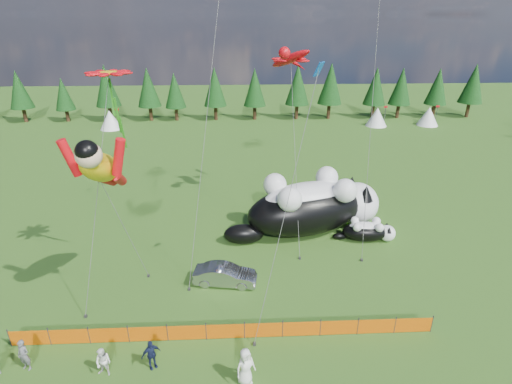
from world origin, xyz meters
TOP-DOWN VIEW (x-y plane):
  - ground at (0.00, 0.00)m, footprint 160.00×160.00m
  - safety_fence at (0.00, -3.00)m, footprint 22.06×0.06m
  - tree_line at (0.00, 45.00)m, footprint 90.00×4.00m
  - festival_tents at (11.00, 40.00)m, footprint 50.00×3.20m
  - cat_large at (6.57, 8.30)m, footprint 12.52×7.08m
  - cat_small at (10.49, 6.62)m, footprint 4.63×1.94m
  - car at (-0.13, 1.73)m, footprint 4.11×1.94m
  - spectator_a at (-9.51, -4.49)m, footprint 0.71×0.57m
  - spectator_b at (-5.64, -5.02)m, footprint 0.84×0.61m
  - spectator_c at (-3.49, -4.69)m, footprint 1.06×0.91m
  - spectator_e at (1.00, -5.75)m, footprint 1.13×0.99m
  - superhero_kite at (-5.97, -0.25)m, footprint 4.37×5.39m
  - gecko_kite at (4.99, 12.97)m, footprint 5.84×11.93m
  - flower_kite at (-5.78, 2.53)m, footprint 3.78×5.19m
  - diamond_kite_c at (4.48, -0.31)m, footprint 3.57×3.92m

SIDE VIEW (x-z plane):
  - ground at x=0.00m, z-range 0.00..0.00m
  - safety_fence at x=0.00m, z-range -0.05..1.05m
  - car at x=-0.13m, z-range 0.00..1.30m
  - spectator_b at x=-5.64m, z-range 0.00..1.56m
  - cat_small at x=10.49m, z-range -0.04..1.63m
  - spectator_c at x=-3.49m, z-range 0.00..1.61m
  - spectator_a at x=-9.51m, z-range 0.00..1.70m
  - spectator_e at x=1.00m, z-range 0.00..1.95m
  - festival_tents at x=11.00m, z-range 0.00..2.80m
  - cat_large at x=6.57m, z-range -0.12..4.51m
  - tree_line at x=0.00m, z-range 0.00..8.00m
  - superhero_kite at x=-5.97m, z-range 3.16..14.26m
  - gecko_kite at x=4.99m, z-range 4.95..20.07m
  - diamond_kite_c at x=4.48m, z-range 5.46..19.73m
  - flower_kite at x=-5.78m, z-range 6.01..19.39m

